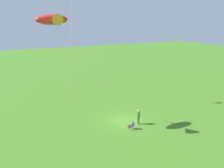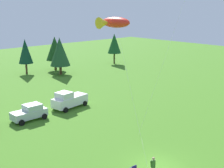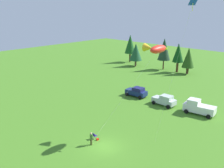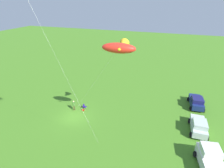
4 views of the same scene
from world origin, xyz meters
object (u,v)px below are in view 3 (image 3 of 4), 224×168
(folding_chair, at_px, (94,135))
(kite_diamond_blue, at_px, (189,15))
(car_silver_compact, at_px, (164,100))
(truck_white_pickup, at_px, (198,107))
(kite_large_fish, at_px, (156,49))
(car_navy_hatch, at_px, (137,92))
(backpack_on_grass, at_px, (98,139))
(person_kite_flyer, at_px, (91,138))

(folding_chair, relative_size, kite_diamond_blue, 0.05)
(car_silver_compact, distance_m, truck_white_pickup, 6.15)
(kite_large_fish, bearing_deg, folding_chair, -121.19)
(car_navy_hatch, relative_size, car_silver_compact, 1.03)
(backpack_on_grass, height_order, car_navy_hatch, car_navy_hatch)
(backpack_on_grass, bearing_deg, car_navy_hatch, 112.58)
(backpack_on_grass, bearing_deg, folding_chair, -176.14)
(person_kite_flyer, bearing_deg, kite_diamond_blue, -59.85)
(folding_chair, distance_m, truck_white_pickup, 18.63)
(car_navy_hatch, relative_size, kite_diamond_blue, 0.24)
(backpack_on_grass, distance_m, car_navy_hatch, 18.65)
(person_kite_flyer, relative_size, backpack_on_grass, 5.44)
(truck_white_pickup, distance_m, kite_diamond_blue, 21.88)
(kite_diamond_blue, bearing_deg, backpack_on_grass, -166.02)
(truck_white_pickup, height_order, kite_large_fish, kite_large_fish)
(folding_chair, distance_m, kite_diamond_blue, 19.39)
(person_kite_flyer, relative_size, kite_large_fish, 0.14)
(person_kite_flyer, height_order, truck_white_pickup, truck_white_pickup)
(folding_chair, distance_m, car_silver_compact, 17.01)
(person_kite_flyer, xyz_separation_m, car_navy_hatch, (-7.48, 18.61, -0.07))
(folding_chair, distance_m, kite_large_fish, 14.01)
(car_navy_hatch, distance_m, truck_white_pickup, 12.65)
(person_kite_flyer, distance_m, kite_large_fish, 14.10)
(person_kite_flyer, xyz_separation_m, kite_large_fish, (3.41, 8.45, 10.77))
(person_kite_flyer, bearing_deg, car_navy_hatch, 30.44)
(car_silver_compact, xyz_separation_m, kite_diamond_blue, (11.05, -14.37, 15.31))
(folding_chair, relative_size, car_navy_hatch, 0.19)
(car_navy_hatch, height_order, kite_large_fish, kite_large_fish)
(car_silver_compact, bearing_deg, person_kite_flyer, -87.78)
(backpack_on_grass, relative_size, kite_large_fish, 0.03)
(folding_chair, bearing_deg, backpack_on_grass, -77.18)
(person_kite_flyer, xyz_separation_m, folding_chair, (-0.88, 1.37, -0.53))
(person_kite_flyer, bearing_deg, truck_white_pickup, -6.67)
(car_silver_compact, bearing_deg, backpack_on_grass, -88.62)
(car_silver_compact, height_order, kite_diamond_blue, kite_diamond_blue)
(truck_white_pickup, bearing_deg, person_kite_flyer, 66.42)
(truck_white_pickup, bearing_deg, car_navy_hatch, -6.66)
(folding_chair, xyz_separation_m, car_navy_hatch, (-6.60, 17.24, 0.46))
(backpack_on_grass, height_order, kite_diamond_blue, kite_diamond_blue)
(folding_chair, height_order, backpack_on_grass, folding_chair)
(car_navy_hatch, xyz_separation_m, kite_diamond_blue, (17.57, -14.61, 15.31))
(truck_white_pickup, relative_size, kite_large_fish, 0.42)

